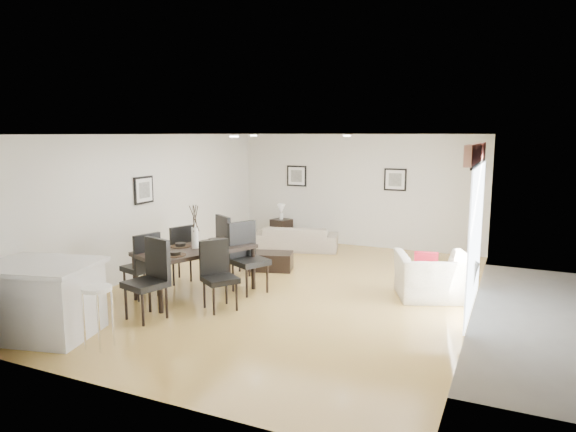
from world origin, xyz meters
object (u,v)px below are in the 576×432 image
at_px(sofa, 296,238).
at_px(dining_chair_efar, 246,253).
at_px(side_table, 281,230).
at_px(dining_chair_enear, 217,271).
at_px(bar_stool, 97,295).
at_px(dining_chair_wnear, 144,262).
at_px(dining_chair_head, 151,274).
at_px(dining_chair_foot, 230,242).
at_px(dining_table, 196,253).
at_px(armchair, 433,277).
at_px(coffee_table, 270,261).
at_px(kitchen_island, 42,299).
at_px(dining_chair_wfar, 179,251).

distance_m(sofa, dining_chair_efar, 3.32).
distance_m(sofa, side_table, 1.06).
distance_m(dining_chair_enear, bar_stool, 2.01).
distance_m(dining_chair_wnear, dining_chair_head, 0.99).
bearing_deg(dining_chair_foot, dining_chair_head, 125.27).
height_order(sofa, dining_chair_enear, dining_chair_enear).
relative_size(dining_table, dining_chair_enear, 2.01).
height_order(dining_chair_enear, dining_chair_efar, dining_chair_efar).
distance_m(armchair, coffee_table, 3.32).
height_order(dining_chair_head, kitchen_island, dining_chair_head).
bearing_deg(dining_chair_head, bar_stool, -69.87).
xyz_separation_m(dining_chair_efar, side_table, (-1.22, 4.02, -0.39)).
height_order(dining_chair_efar, dining_chair_foot, dining_chair_efar).
bearing_deg(armchair, kitchen_island, 17.49).
bearing_deg(dining_table, dining_chair_foot, 115.84).
bearing_deg(dining_chair_wfar, kitchen_island, 15.61).
relative_size(dining_table, dining_chair_head, 1.83).
height_order(armchair, dining_chair_wfar, dining_chair_wfar).
distance_m(sofa, coffee_table, 1.86).
height_order(dining_chair_wnear, bar_stool, dining_chair_wnear).
height_order(armchair, dining_chair_efar, dining_chair_efar).
xyz_separation_m(dining_table, dining_chair_head, (0.03, -1.19, -0.06)).
xyz_separation_m(dining_chair_wnear, dining_chair_wfar, (-0.00, 0.96, -0.02)).
relative_size(dining_table, dining_chair_wfar, 2.02).
xyz_separation_m(dining_table, kitchen_island, (-0.87, -2.36, -0.21)).
relative_size(dining_chair_enear, side_table, 1.90).
distance_m(dining_table, dining_chair_head, 1.19).
bearing_deg(dining_chair_efar, armchair, -46.70).
bearing_deg(dining_chair_wnear, bar_stool, 39.67).
relative_size(dining_table, side_table, 3.81).
bearing_deg(coffee_table, dining_chair_efar, -96.70).
bearing_deg(dining_chair_head, sofa, 102.95).
xyz_separation_m(sofa, dining_chair_enear, (0.49, -4.23, 0.32)).
relative_size(dining_chair_enear, kitchen_island, 0.65).
bearing_deg(side_table, kitchen_island, -92.73).
xyz_separation_m(dining_chair_wnear, dining_chair_head, (0.71, -0.68, 0.05)).
height_order(sofa, coffee_table, sofa).
distance_m(dining_chair_wnear, dining_chair_foot, 1.83).
xyz_separation_m(armchair, coffee_table, (-3.27, 0.54, -0.20)).
bearing_deg(kitchen_island, dining_chair_head, 39.24).
bearing_deg(side_table, bar_stool, -84.49).
xyz_separation_m(dining_chair_efar, kitchen_island, (-1.55, -2.89, -0.16)).
bearing_deg(dining_table, side_table, 119.87).
height_order(dining_table, dining_chair_head, dining_chair_head).
bearing_deg(dining_chair_efar, dining_chair_head, -173.67).
distance_m(coffee_table, side_table, 2.78).
distance_m(sofa, dining_chair_wnear, 4.41).
height_order(side_table, kitchen_island, kitchen_island).
bearing_deg(armchair, coffee_table, -31.45).
bearing_deg(dining_chair_efar, bar_stool, -163.61).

